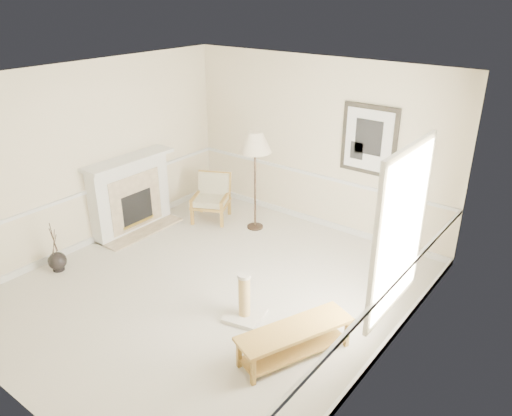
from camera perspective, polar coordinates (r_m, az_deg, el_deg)
The scene contains 8 objects.
ground at distance 7.14m, azimuth -5.21°, elevation -9.16°, with size 5.50×5.50×0.00m, color silver.
room at distance 6.28m, azimuth -4.44°, elevation 5.07°, with size 5.04×5.54×2.92m.
fireplace at distance 8.76m, azimuth -14.13°, elevation 1.48°, with size 0.64×1.64×1.31m.
floor_vase at distance 8.03m, azimuth -21.74°, elevation -5.69°, with size 0.27×0.27×0.80m.
armchair at distance 9.04m, azimuth -5.05°, elevation 1.49°, with size 0.84×0.86×0.82m.
floor_lamp at distance 8.24m, azimuth -0.11°, elevation 7.22°, with size 0.58×0.58×1.73m.
bench at distance 5.85m, azimuth 4.44°, elevation -14.52°, with size 0.92×1.43×0.40m.
scratching_post at distance 6.45m, azimuth -1.33°, elevation -10.95°, with size 0.55×0.55×0.65m.
Camera 1 is at (4.12, -4.33, 3.92)m, focal length 35.00 mm.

